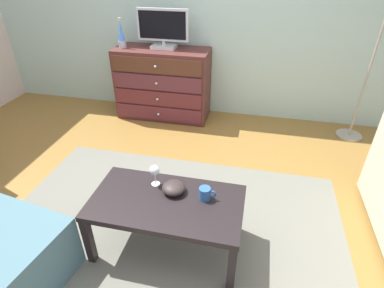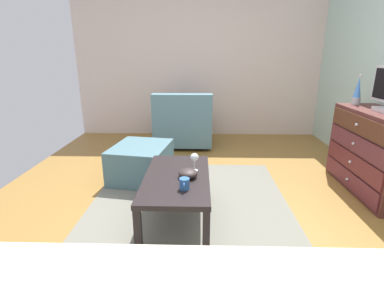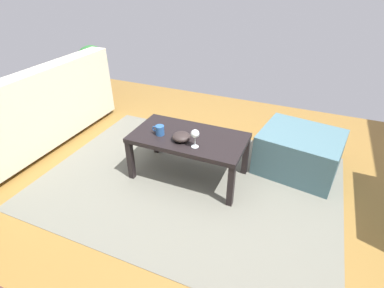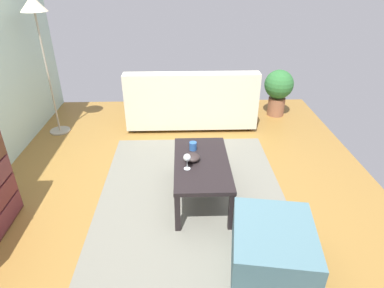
% 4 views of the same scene
% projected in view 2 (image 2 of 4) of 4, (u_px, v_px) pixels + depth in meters
% --- Properties ---
extents(ground_plane, '(5.93, 4.49, 0.05)m').
position_uv_depth(ground_plane, '(210.00, 210.00, 2.71)').
color(ground_plane, olive).
extents(wall_plain_left, '(0.12, 4.49, 2.51)m').
position_uv_depth(wall_plain_left, '(206.00, 63.00, 4.93)').
color(wall_plain_left, beige).
rests_on(wall_plain_left, ground_plane).
extents(area_rug, '(2.60, 1.90, 0.01)m').
position_uv_depth(area_rug, '(188.00, 218.00, 2.51)').
color(area_rug, slate).
rests_on(area_rug, ground_plane).
extents(dresser, '(1.11, 0.49, 0.85)m').
position_uv_depth(dresser, '(376.00, 153.00, 2.91)').
color(dresser, '#542824').
rests_on(dresser, ground_plane).
extents(lava_lamp, '(0.09, 0.09, 0.33)m').
position_uv_depth(lava_lamp, '(358.00, 91.00, 3.18)').
color(lava_lamp, '#B7B7BC').
rests_on(lava_lamp, dresser).
extents(coffee_table, '(1.00, 0.53, 0.42)m').
position_uv_depth(coffee_table, '(177.00, 182.00, 2.37)').
color(coffee_table, black).
rests_on(coffee_table, ground_plane).
extents(wine_glass, '(0.07, 0.07, 0.16)m').
position_uv_depth(wine_glass, '(194.00, 158.00, 2.43)').
color(wine_glass, silver).
rests_on(wine_glass, coffee_table).
extents(mug, '(0.11, 0.08, 0.09)m').
position_uv_depth(mug, '(184.00, 184.00, 2.11)').
color(mug, '#2B599C').
rests_on(mug, coffee_table).
extents(bowl_decorative, '(0.16, 0.16, 0.07)m').
position_uv_depth(bowl_decorative, '(188.00, 173.00, 2.31)').
color(bowl_decorative, '#2F2624').
rests_on(bowl_decorative, coffee_table).
extents(armchair, '(0.80, 0.87, 0.85)m').
position_uv_depth(armchair, '(183.00, 124.00, 4.48)').
color(armchair, '#332319').
rests_on(armchair, ground_plane).
extents(ottoman, '(0.79, 0.70, 0.40)m').
position_uv_depth(ottoman, '(141.00, 162.00, 3.30)').
color(ottoman, '#486B76').
rests_on(ottoman, ground_plane).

